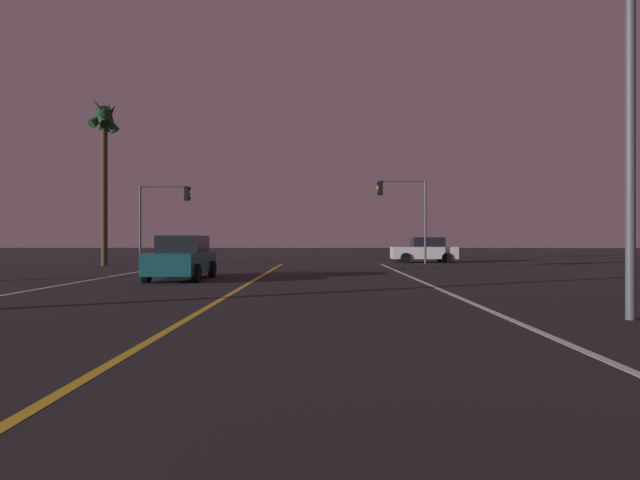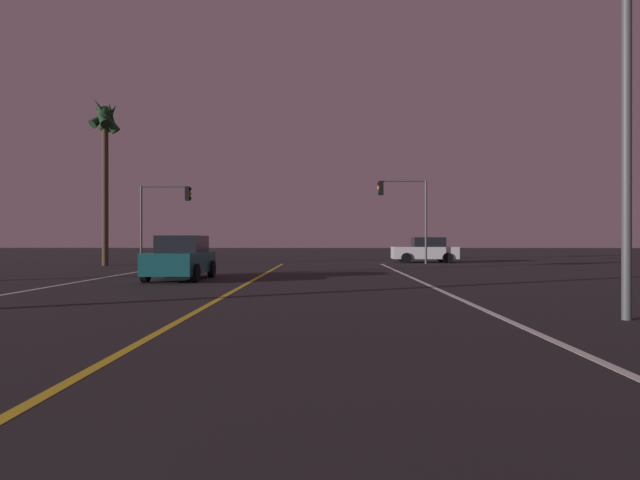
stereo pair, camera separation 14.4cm
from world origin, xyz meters
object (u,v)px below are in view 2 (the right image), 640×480
(traffic_light_near_right, at_px, (402,202))
(street_lamp_right_near, at_px, (597,32))
(traffic_light_near_left, at_px, (166,205))
(palm_tree_left_far, at_px, (106,134))
(car_crossing_side, at_px, (425,250))
(car_oncoming, at_px, (181,258))

(traffic_light_near_right, xyz_separation_m, street_lamp_right_near, (0.35, -23.88, 1.55))
(traffic_light_near_left, xyz_separation_m, palm_tree_left_far, (-2.69, -2.97, 4.02))
(street_lamp_right_near, relative_size, palm_tree_left_far, 0.89)
(car_crossing_side, height_order, palm_tree_left_far, palm_tree_left_far)
(traffic_light_near_right, bearing_deg, car_oncoming, 52.58)
(car_crossing_side, relative_size, palm_tree_left_far, 0.44)
(traffic_light_near_right, relative_size, traffic_light_near_left, 1.07)
(street_lamp_right_near, bearing_deg, car_oncoming, -43.30)
(car_crossing_side, height_order, traffic_light_near_left, traffic_light_near_left)
(car_oncoming, relative_size, traffic_light_near_right, 0.80)
(car_crossing_side, xyz_separation_m, palm_tree_left_far, (-19.66, -4.71, 6.95))
(car_crossing_side, relative_size, traffic_light_near_left, 0.86)
(traffic_light_near_left, height_order, street_lamp_right_near, street_lamp_right_near)
(traffic_light_near_left, height_order, palm_tree_left_far, palm_tree_left_far)
(palm_tree_left_far, bearing_deg, traffic_light_near_left, 47.81)
(car_crossing_side, distance_m, traffic_light_near_left, 17.31)
(car_oncoming, relative_size, palm_tree_left_far, 0.44)
(traffic_light_near_right, bearing_deg, traffic_light_near_left, -0.00)
(street_lamp_right_near, height_order, palm_tree_left_far, palm_tree_left_far)
(traffic_light_near_right, distance_m, palm_tree_left_far, 18.51)
(traffic_light_near_right, bearing_deg, palm_tree_left_far, 9.44)
(car_oncoming, bearing_deg, traffic_light_near_right, 142.58)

